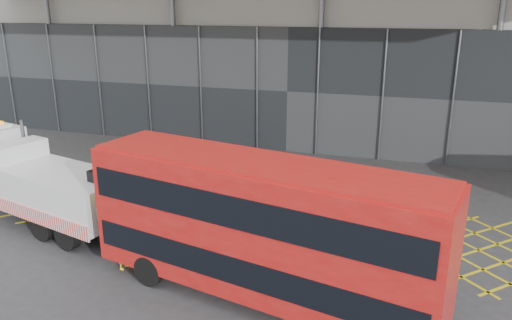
% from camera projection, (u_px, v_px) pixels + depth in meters
% --- Properties ---
extents(ground_plane, '(120.00, 120.00, 0.00)m').
position_uv_depth(ground_plane, '(186.00, 212.00, 23.59)').
color(ground_plane, '#2D2D30').
extents(road_markings, '(27.96, 7.16, 0.01)m').
position_uv_depth(road_markings, '(302.00, 227.00, 21.97)').
color(road_markings, gold).
rests_on(road_markings, ground_plane).
extents(construction_building, '(55.00, 23.97, 18.00)m').
position_uv_depth(construction_building, '(311.00, 10.00, 37.07)').
color(construction_building, '#969690').
rests_on(construction_building, ground_plane).
extents(recovery_truck, '(11.98, 5.37, 4.18)m').
position_uv_depth(recovery_truck, '(31.00, 179.00, 22.26)').
color(recovery_truck, black).
rests_on(recovery_truck, ground_plane).
extents(bus_towed, '(12.07, 5.19, 4.80)m').
position_uv_depth(bus_towed, '(259.00, 225.00, 15.89)').
color(bus_towed, '#9E0F0C').
rests_on(bus_towed, ground_plane).
extents(worker, '(0.39, 0.56, 1.48)m').
position_uv_depth(worker, '(123.00, 250.00, 18.36)').
color(worker, yellow).
rests_on(worker, ground_plane).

